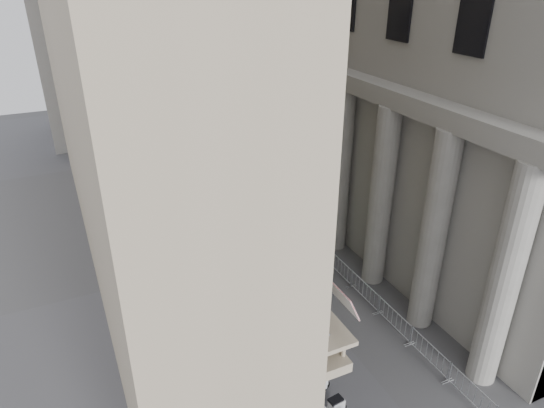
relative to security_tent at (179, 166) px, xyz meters
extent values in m
cylinder|color=white|center=(-1.31, -1.31, -1.51)|extent=(0.06, 0.06, 2.05)
cylinder|color=white|center=(1.31, -1.31, -1.51)|extent=(0.06, 0.06, 2.05)
cylinder|color=white|center=(-1.31, 1.31, -1.51)|extent=(0.06, 0.06, 2.05)
cylinder|color=white|center=(1.31, 1.31, -1.51)|extent=(0.06, 0.06, 2.05)
cube|color=white|center=(0.00, 0.00, -0.43)|extent=(2.80, 2.80, 0.11)
cone|color=white|center=(0.00, 0.00, 0.03)|extent=(3.73, 3.73, 0.93)
cylinder|color=gray|center=(-1.51, -6.77, 2.04)|extent=(0.16, 0.16, 9.16)
cylinder|color=gray|center=(-0.21, -6.31, 6.62)|extent=(2.63, 1.02, 0.12)
cube|color=gray|center=(0.98, -5.90, 6.57)|extent=(0.62, 0.43, 0.17)
cube|color=black|center=(-1.51, -12.09, -1.50)|extent=(0.31, 0.98, 2.07)
cube|color=#19E54C|center=(-1.35, -12.09, -1.27)|extent=(0.05, 0.75, 1.15)
imported|color=#0D0E37|center=(1.94, -8.57, -1.69)|extent=(0.73, 0.62, 1.70)
imported|color=black|center=(3.33, 6.56, -1.56)|extent=(1.19, 1.17, 1.94)
imported|color=black|center=(1.74, 1.84, -1.69)|extent=(0.99, 0.93, 1.70)
camera|label=1|loc=(-7.81, -33.54, 13.55)|focal=32.00mm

